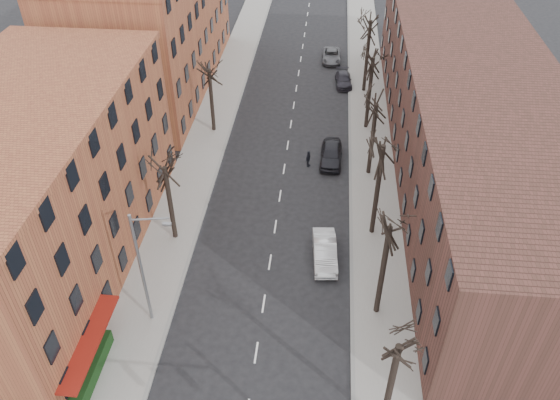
# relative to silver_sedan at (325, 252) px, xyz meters

# --- Properties ---
(sidewalk_left) EXTENTS (4.00, 90.00, 0.15)m
(sidewalk_left) POSITION_rel_silver_sedan_xyz_m (-12.00, 18.32, -0.71)
(sidewalk_left) COLOR gray
(sidewalk_left) RESTS_ON ground
(sidewalk_right) EXTENTS (4.00, 90.00, 0.15)m
(sidewalk_right) POSITION_rel_silver_sedan_xyz_m (4.00, 18.32, -0.71)
(sidewalk_right) COLOR gray
(sidewalk_right) RESTS_ON ground
(building_left_near) EXTENTS (12.00, 26.00, 12.00)m
(building_left_near) POSITION_rel_silver_sedan_xyz_m (-20.00, -1.68, 5.22)
(building_left_near) COLOR brown
(building_left_near) RESTS_ON ground
(building_left_far) EXTENTS (12.00, 28.00, 14.00)m
(building_left_far) POSITION_rel_silver_sedan_xyz_m (-20.00, 27.32, 6.22)
(building_left_far) COLOR brown
(building_left_far) RESTS_ON ground
(building_right) EXTENTS (12.00, 50.00, 10.00)m
(building_right) POSITION_rel_silver_sedan_xyz_m (12.00, 13.32, 4.22)
(building_right) COLOR #492822
(building_right) RESTS_ON ground
(awning_left) EXTENTS (1.20, 7.00, 0.15)m
(awning_left) POSITION_rel_silver_sedan_xyz_m (-13.40, -10.68, -0.78)
(awning_left) COLOR maroon
(awning_left) RESTS_ON ground
(hedge) EXTENTS (0.80, 6.00, 1.00)m
(hedge) POSITION_rel_silver_sedan_xyz_m (-13.50, -11.68, -0.13)
(hedge) COLOR #173813
(hedge) RESTS_ON sidewalk_left
(tree_right_b) EXTENTS (5.20, 5.20, 10.80)m
(tree_right_b) POSITION_rel_silver_sedan_xyz_m (3.60, -4.68, -0.78)
(tree_right_b) COLOR black
(tree_right_b) RESTS_ON ground
(tree_right_c) EXTENTS (5.20, 5.20, 11.60)m
(tree_right_c) POSITION_rel_silver_sedan_xyz_m (3.60, 3.32, -0.78)
(tree_right_c) COLOR black
(tree_right_c) RESTS_ON ground
(tree_right_d) EXTENTS (5.20, 5.20, 10.00)m
(tree_right_d) POSITION_rel_silver_sedan_xyz_m (3.60, 11.32, -0.78)
(tree_right_d) COLOR black
(tree_right_d) RESTS_ON ground
(tree_right_e) EXTENTS (5.20, 5.20, 10.80)m
(tree_right_e) POSITION_rel_silver_sedan_xyz_m (3.60, 19.32, -0.78)
(tree_right_e) COLOR black
(tree_right_e) RESTS_ON ground
(tree_right_f) EXTENTS (5.20, 5.20, 11.60)m
(tree_right_f) POSITION_rel_silver_sedan_xyz_m (3.60, 27.32, -0.78)
(tree_right_f) COLOR black
(tree_right_f) RESTS_ON ground
(tree_left_a) EXTENTS (5.20, 5.20, 9.50)m
(tree_left_a) POSITION_rel_silver_sedan_xyz_m (-11.60, 1.32, -0.78)
(tree_left_a) COLOR black
(tree_left_a) RESTS_ON ground
(tree_left_b) EXTENTS (5.20, 5.20, 9.50)m
(tree_left_b) POSITION_rel_silver_sedan_xyz_m (-11.60, 17.32, -0.78)
(tree_left_b) COLOR black
(tree_left_b) RESTS_ON ground
(streetlight) EXTENTS (2.45, 0.22, 9.03)m
(streetlight) POSITION_rel_silver_sedan_xyz_m (-11.03, -6.68, 4.23)
(streetlight) COLOR slate
(streetlight) RESTS_ON ground
(silver_sedan) EXTENTS (2.06, 4.87, 1.56)m
(silver_sedan) POSITION_rel_silver_sedan_xyz_m (0.00, 0.00, 0.00)
(silver_sedan) COLOR silver
(silver_sedan) RESTS_ON ground
(parked_car_near) EXTENTS (2.07, 4.89, 1.65)m
(parked_car_near) POSITION_rel_silver_sedan_xyz_m (0.20, 12.94, 0.04)
(parked_car_near) COLOR black
(parked_car_near) RESTS_ON ground
(parked_car_mid) EXTENTS (2.08, 4.46, 1.26)m
(parked_car_mid) POSITION_rel_silver_sedan_xyz_m (1.30, 28.78, -0.15)
(parked_car_mid) COLOR #222129
(parked_car_mid) RESTS_ON ground
(parked_car_far) EXTENTS (2.25, 4.74, 1.31)m
(parked_car_far) POSITION_rel_silver_sedan_xyz_m (-0.20, 35.17, -0.13)
(parked_car_far) COLOR #53545A
(parked_car_far) RESTS_ON ground
(pedestrian_crossing) EXTENTS (0.69, 1.00, 1.58)m
(pedestrian_crossing) POSITION_rel_silver_sedan_xyz_m (-1.86, 12.00, 0.01)
(pedestrian_crossing) COLOR black
(pedestrian_crossing) RESTS_ON ground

